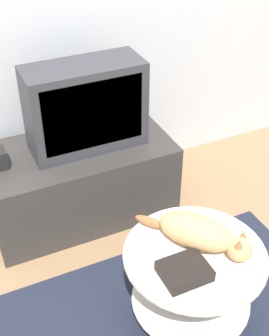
% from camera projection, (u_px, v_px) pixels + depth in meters
% --- Properties ---
extents(ground_plane, '(12.00, 12.00, 0.00)m').
position_uv_depth(ground_plane, '(174.00, 323.00, 2.36)').
color(ground_plane, '#93704C').
extents(rug, '(1.69, 1.05, 0.02)m').
position_uv_depth(rug, '(174.00, 321.00, 2.35)').
color(rug, '#1E2333').
rests_on(rug, ground_plane).
extents(tv_stand, '(1.13, 0.58, 0.49)m').
position_uv_depth(tv_stand, '(80.00, 181.00, 2.91)').
color(tv_stand, '#33302D').
rests_on(tv_stand, ground_plane).
extents(tv, '(0.67, 0.28, 0.51)m').
position_uv_depth(tv, '(86.00, 107.00, 2.65)').
color(tv, '#333338').
rests_on(tv, tv_stand).
extents(coffee_table, '(0.66, 0.66, 0.44)m').
position_uv_depth(coffee_table, '(193.00, 277.00, 2.21)').
color(coffee_table, '#B2B2B7').
rests_on(coffee_table, rug).
extents(dvd_box, '(0.21, 0.17, 0.05)m').
position_uv_depth(dvd_box, '(185.00, 271.00, 2.00)').
color(dvd_box, black).
rests_on(dvd_box, coffee_table).
extents(cat, '(0.39, 0.48, 0.15)m').
position_uv_depth(cat, '(200.00, 233.00, 2.13)').
color(cat, tan).
rests_on(cat, coffee_table).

